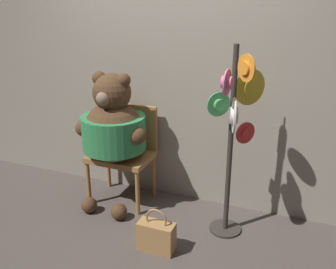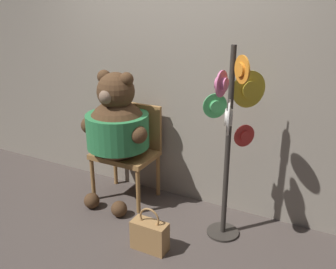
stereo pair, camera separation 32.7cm
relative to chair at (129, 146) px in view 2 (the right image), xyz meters
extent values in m
plane|color=#4C423D|center=(0.39, -0.42, -0.54)|extent=(14.00, 14.00, 0.00)
cube|color=gray|center=(0.39, 0.26, 0.81)|extent=(8.00, 0.10, 2.71)
cylinder|color=#9E703D|center=(-0.27, -0.27, -0.32)|extent=(0.04, 0.04, 0.45)
cylinder|color=#9E703D|center=(0.27, -0.27, -0.32)|extent=(0.04, 0.04, 0.45)
cylinder|color=#9E703D|center=(-0.27, 0.12, -0.32)|extent=(0.04, 0.04, 0.45)
cylinder|color=#9E703D|center=(0.27, 0.12, -0.32)|extent=(0.04, 0.04, 0.45)
cube|color=#9E703D|center=(0.00, -0.08, -0.07)|extent=(0.60, 0.45, 0.05)
cube|color=#9E703D|center=(0.00, 0.13, 0.19)|extent=(0.60, 0.04, 0.46)
sphere|color=#4C331E|center=(-0.02, -0.14, 0.21)|extent=(0.59, 0.59, 0.59)
cylinder|color=#2D7F47|center=(-0.02, -0.14, 0.21)|extent=(0.60, 0.60, 0.32)
sphere|color=#4C331E|center=(-0.02, -0.14, 0.59)|extent=(0.35, 0.35, 0.35)
sphere|color=#4C331E|center=(-0.15, -0.14, 0.71)|extent=(0.13, 0.13, 0.13)
sphere|color=#4C331E|center=(0.10, -0.14, 0.71)|extent=(0.13, 0.13, 0.13)
sphere|color=#7A604C|center=(-0.02, -0.29, 0.57)|extent=(0.13, 0.13, 0.13)
sphere|color=#4C331E|center=(-0.30, -0.22, 0.24)|extent=(0.16, 0.16, 0.16)
sphere|color=#4C331E|center=(0.26, -0.22, 0.24)|extent=(0.16, 0.16, 0.16)
sphere|color=#4C331E|center=(-0.19, -0.41, -0.47)|extent=(0.15, 0.15, 0.15)
sphere|color=#4C331E|center=(0.14, -0.41, -0.47)|extent=(0.15, 0.15, 0.15)
cylinder|color=#332D28|center=(1.10, -0.21, -0.53)|extent=(0.28, 0.28, 0.02)
cylinder|color=#332D28|center=(1.10, -0.21, 0.27)|extent=(0.04, 0.04, 1.63)
cylinder|color=orange|center=(1.20, -0.31, 0.93)|extent=(0.16, 0.15, 0.21)
cylinder|color=orange|center=(1.20, -0.31, 0.93)|extent=(0.10, 0.10, 0.10)
cylinder|color=red|center=(1.20, -0.10, 0.35)|extent=(0.13, 0.15, 0.19)
cylinder|color=red|center=(1.20, -0.10, 0.35)|extent=(0.09, 0.09, 0.09)
cylinder|color=silver|center=(1.14, -0.37, 0.58)|extent=(0.08, 0.26, 0.27)
cylinder|color=silver|center=(1.14, -0.37, 0.58)|extent=(0.09, 0.14, 0.13)
cylinder|color=#3D9351|center=(1.01, -0.30, 0.63)|extent=(0.15, 0.14, 0.19)
cylinder|color=#3D9351|center=(1.01, -0.30, 0.63)|extent=(0.12, 0.12, 0.09)
cylinder|color=#D16693|center=(1.09, -0.40, 0.83)|extent=(0.03, 0.19, 0.19)
cylinder|color=#D16693|center=(1.09, -0.40, 0.83)|extent=(0.08, 0.10, 0.09)
cylinder|color=yellow|center=(1.20, -0.10, 0.74)|extent=(0.20, 0.23, 0.29)
cylinder|color=yellow|center=(1.20, -0.10, 0.74)|extent=(0.13, 0.14, 0.14)
cube|color=#A87A47|center=(0.64, -0.70, -0.42)|extent=(0.30, 0.14, 0.25)
torus|color=#A87A47|center=(0.64, -0.70, -0.25)|extent=(0.18, 0.02, 0.18)
camera|label=1|loc=(1.67, -3.04, 1.42)|focal=40.00mm
camera|label=2|loc=(1.96, -2.90, 1.42)|focal=40.00mm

